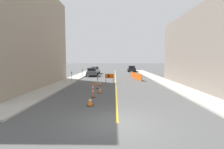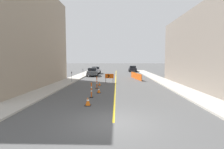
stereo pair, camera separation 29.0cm
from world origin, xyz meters
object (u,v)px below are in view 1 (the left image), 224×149
(traffic_cone_third, at_px, (100,84))
(traffic_cone_nearest, at_px, (90,101))
(traffic_cone_second, at_px, (100,90))
(delineator_post_front, at_px, (93,91))
(parked_car_curb_far, at_px, (132,69))
(parking_meter_far_curb, at_px, (82,71))
(parked_car_curb_near, at_px, (92,72))
(arrow_barricade_primary, at_px, (109,76))
(delineator_post_rear, at_px, (98,83))
(parked_car_curb_mid, at_px, (95,70))
(parking_meter_near_curb, at_px, (72,75))

(traffic_cone_third, bearing_deg, traffic_cone_nearest, -89.33)
(traffic_cone_nearest, bearing_deg, traffic_cone_second, 86.44)
(delineator_post_front, xyz_separation_m, parked_car_curb_far, (6.19, 31.36, 0.25))
(parking_meter_far_curb, bearing_deg, parked_car_curb_far, 53.64)
(traffic_cone_third, relative_size, parked_car_curb_near, 0.11)
(traffic_cone_second, relative_size, parked_car_curb_near, 0.12)
(traffic_cone_third, relative_size, arrow_barricade_primary, 0.40)
(traffic_cone_second, height_order, parking_meter_far_curb, parking_meter_far_curb)
(delineator_post_front, xyz_separation_m, parked_car_curb_near, (-2.53, 19.00, 0.25))
(arrow_barricade_primary, bearing_deg, delineator_post_front, -92.99)
(arrow_barricade_primary, relative_size, parked_car_curb_far, 0.28)
(traffic_cone_second, bearing_deg, delineator_post_rear, 100.31)
(parking_meter_far_curb, bearing_deg, arrow_barricade_primary, -57.60)
(delineator_post_rear, relative_size, arrow_barricade_primary, 1.07)
(parked_car_curb_near, bearing_deg, parked_car_curb_mid, 87.25)
(parking_meter_near_curb, bearing_deg, traffic_cone_third, -34.45)
(delineator_post_rear, bearing_deg, delineator_post_front, -89.08)
(delineator_post_rear, distance_m, parked_car_curb_near, 14.57)
(traffic_cone_nearest, height_order, delineator_post_front, delineator_post_front)
(traffic_cone_nearest, xyz_separation_m, delineator_post_front, (-0.12, 2.51, 0.26))
(parking_meter_far_curb, bearing_deg, delineator_post_rear, -72.64)
(parking_meter_far_curb, bearing_deg, parked_car_curb_near, 45.84)
(delineator_post_front, bearing_deg, parked_car_curb_far, 78.83)
(delineator_post_rear, distance_m, parking_meter_near_curb, 6.30)
(traffic_cone_second, bearing_deg, traffic_cone_nearest, -93.56)
(traffic_cone_second, distance_m, delineator_post_rear, 2.68)
(traffic_cone_second, height_order, delineator_post_front, delineator_post_front)
(traffic_cone_second, relative_size, parking_meter_near_curb, 0.37)
(delineator_post_front, distance_m, parked_car_curb_far, 31.96)
(delineator_post_front, distance_m, parked_car_curb_near, 19.17)
(traffic_cone_third, bearing_deg, parked_car_curb_near, 101.67)
(parked_car_curb_near, relative_size, parked_car_curb_mid, 1.01)
(parked_car_curb_near, xyz_separation_m, parked_car_curb_mid, (-0.06, 5.89, 0.00))
(delineator_post_rear, xyz_separation_m, parked_car_curb_mid, (-2.52, 20.25, 0.23))
(parking_meter_near_curb, bearing_deg, delineator_post_rear, -50.49)
(traffic_cone_third, bearing_deg, parking_meter_far_curb, 110.82)
(parked_car_curb_near, height_order, parking_meter_near_curb, parked_car_curb_near)
(delineator_post_front, xyz_separation_m, parked_car_curb_mid, (-2.59, 24.89, 0.25))
(traffic_cone_second, bearing_deg, arrow_barricade_primary, 84.69)
(parked_car_curb_near, bearing_deg, parking_meter_near_curb, -102.50)
(traffic_cone_nearest, distance_m, parked_car_curb_mid, 27.53)
(parking_meter_far_curb, bearing_deg, traffic_cone_nearest, -78.12)
(delineator_post_rear, relative_size, parking_meter_far_curb, 0.96)
(parked_car_curb_mid, distance_m, parking_meter_far_curb, 7.62)
(traffic_cone_third, height_order, parked_car_curb_mid, parked_car_curb_mid)
(traffic_cone_nearest, bearing_deg, parking_meter_near_curb, 109.27)
(traffic_cone_second, xyz_separation_m, parking_meter_far_curb, (-4.47, 15.40, 0.84))
(parked_car_curb_near, xyz_separation_m, parked_car_curb_far, (8.72, 12.35, 0.00))
(parked_car_curb_mid, distance_m, parking_meter_near_curb, 15.48)
(parked_car_curb_far, bearing_deg, parking_meter_far_curb, -125.52)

